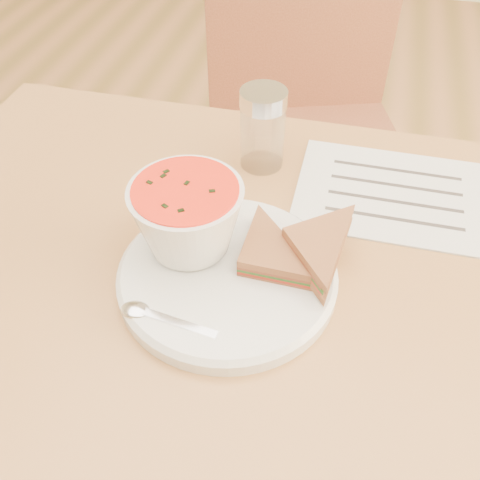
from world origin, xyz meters
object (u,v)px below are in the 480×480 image
(dining_table, at_px, (252,426))
(chair_far, at_px, (310,149))
(condiment_shaker, at_px, (263,129))
(plate, at_px, (228,276))
(soup_bowl, at_px, (188,220))

(dining_table, relative_size, chair_far, 1.00)
(dining_table, distance_m, chair_far, 0.64)
(condiment_shaker, bearing_deg, chair_far, 85.08)
(plate, distance_m, soup_bowl, 0.08)
(chair_far, distance_m, plate, 0.69)
(condiment_shaker, bearing_deg, dining_table, -79.14)
(plate, xyz_separation_m, condiment_shaker, (-0.01, 0.23, 0.05))
(dining_table, relative_size, soup_bowl, 7.76)
(chair_far, relative_size, plate, 3.94)
(dining_table, distance_m, condiment_shaker, 0.49)
(plate, distance_m, condiment_shaker, 0.24)
(chair_far, height_order, soup_bowl, chair_far)
(dining_table, relative_size, condiment_shaker, 8.59)
(condiment_shaker, bearing_deg, soup_bowl, -102.06)
(chair_far, distance_m, soup_bowl, 0.69)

